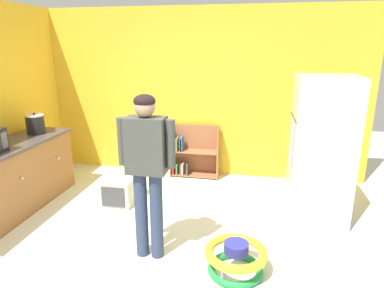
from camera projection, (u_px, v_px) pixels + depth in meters
ground_plane at (168, 247)px, 3.71m from camera, size 12.00×12.00×0.00m
back_wall at (203, 94)px, 5.53m from camera, size 5.20×0.06×2.70m
kitchen_counter at (1, 184)px, 4.22m from camera, size 0.65×2.38×0.90m
refrigerator at (321, 150)px, 4.12m from camera, size 0.73×0.68×1.78m
bookshelf at (192, 154)px, 5.66m from camera, size 0.80×0.28×0.85m
standing_person at (147, 163)px, 3.29m from camera, size 0.57×0.22×1.68m
baby_walker at (236, 258)px, 3.25m from camera, size 0.60×0.60×0.32m
pet_carrier at (121, 189)px, 4.76m from camera, size 0.42×0.55×0.36m
crock_pot at (35, 124)px, 4.82m from camera, size 0.25×0.25×0.30m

